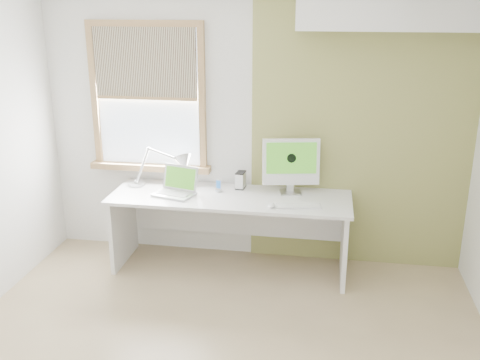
% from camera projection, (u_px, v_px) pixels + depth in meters
% --- Properties ---
extents(room, '(4.04, 3.54, 2.64)m').
position_uv_depth(room, '(213.00, 187.00, 3.44)').
color(room, tan).
rests_on(room, ground).
extents(accent_wall, '(2.00, 0.02, 2.60)m').
position_uv_depth(accent_wall, '(361.00, 131.00, 4.92)').
color(accent_wall, '#8A9847').
rests_on(accent_wall, room).
extents(soffit, '(1.60, 0.40, 0.42)m').
position_uv_depth(soffit, '(396.00, 4.00, 4.38)').
color(soffit, white).
rests_on(soffit, room).
extents(window, '(1.20, 0.14, 1.42)m').
position_uv_depth(window, '(147.00, 98.00, 5.13)').
color(window, '#A27B4B').
rests_on(window, room).
extents(desk, '(2.20, 0.70, 0.73)m').
position_uv_depth(desk, '(231.00, 213.00, 5.06)').
color(desk, silver).
rests_on(desk, room).
extents(desk_lamp, '(0.69, 0.32, 0.38)m').
position_uv_depth(desk_lamp, '(175.00, 165.00, 5.17)').
color(desk_lamp, silver).
rests_on(desk_lamp, desk).
extents(laptop, '(0.42, 0.37, 0.25)m').
position_uv_depth(laptop, '(177.00, 187.00, 4.99)').
color(laptop, silver).
rests_on(laptop, desk).
extents(phone_dock, '(0.08, 0.08, 0.12)m').
position_uv_depth(phone_dock, '(219.00, 188.00, 5.05)').
color(phone_dock, silver).
rests_on(phone_dock, desk).
extents(external_drive, '(0.09, 0.13, 0.16)m').
position_uv_depth(external_drive, '(241.00, 180.00, 5.12)').
color(external_drive, silver).
rests_on(external_drive, desk).
extents(imac, '(0.53, 0.22, 0.51)m').
position_uv_depth(imac, '(291.00, 163.00, 4.94)').
color(imac, silver).
rests_on(imac, desk).
extents(keyboard, '(0.41, 0.17, 0.02)m').
position_uv_depth(keyboard, '(299.00, 206.00, 4.67)').
color(keyboard, white).
rests_on(keyboard, desk).
extents(mouse, '(0.06, 0.11, 0.03)m').
position_uv_depth(mouse, '(271.00, 205.00, 4.67)').
color(mouse, white).
rests_on(mouse, desk).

